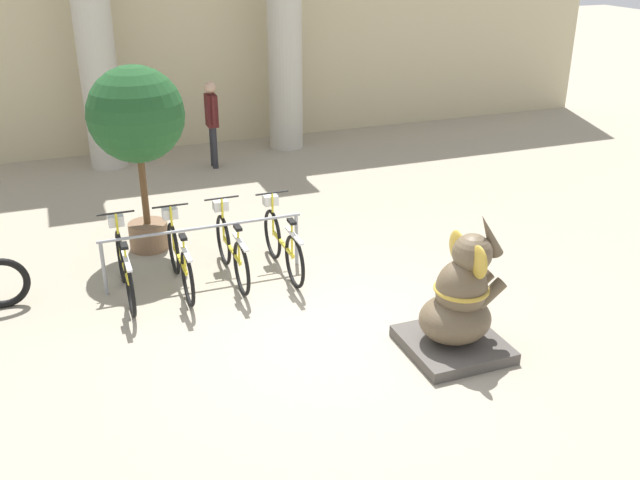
{
  "coord_description": "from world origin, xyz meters",
  "views": [
    {
      "loc": [
        -2.81,
        -6.76,
        4.42
      ],
      "look_at": [
        -0.05,
        0.49,
        1.0
      ],
      "focal_mm": 40.0,
      "sensor_mm": 36.0,
      "label": 1
    }
  ],
  "objects_px": {
    "bicycle_2": "(231,249)",
    "bicycle_1": "(180,258)",
    "elephant_statue": "(459,306)",
    "person_pedestrian": "(212,117)",
    "bicycle_0": "(124,267)",
    "potted_tree": "(137,121)",
    "bicycle_3": "(282,243)"
  },
  "relations": [
    {
      "from": "bicycle_0",
      "to": "elephant_statue",
      "type": "bearing_deg",
      "value": -38.29
    },
    {
      "from": "bicycle_0",
      "to": "bicycle_2",
      "type": "xyz_separation_m",
      "value": [
        1.42,
        0.06,
        0.0
      ]
    },
    {
      "from": "bicycle_0",
      "to": "bicycle_3",
      "type": "bearing_deg",
      "value": 0.29
    },
    {
      "from": "bicycle_0",
      "to": "potted_tree",
      "type": "relative_size",
      "value": 0.63
    },
    {
      "from": "bicycle_0",
      "to": "person_pedestrian",
      "type": "height_order",
      "value": "person_pedestrian"
    },
    {
      "from": "bicycle_2",
      "to": "elephant_statue",
      "type": "height_order",
      "value": "elephant_statue"
    },
    {
      "from": "bicycle_2",
      "to": "elephant_statue",
      "type": "xyz_separation_m",
      "value": [
        1.92,
        -2.7,
        0.14
      ]
    },
    {
      "from": "bicycle_1",
      "to": "elephant_statue",
      "type": "height_order",
      "value": "elephant_statue"
    },
    {
      "from": "bicycle_3",
      "to": "person_pedestrian",
      "type": "distance_m",
      "value": 4.98
    },
    {
      "from": "bicycle_0",
      "to": "bicycle_1",
      "type": "distance_m",
      "value": 0.71
    },
    {
      "from": "elephant_statue",
      "to": "person_pedestrian",
      "type": "xyz_separation_m",
      "value": [
        -1.03,
        7.59,
        0.46
      ]
    },
    {
      "from": "bicycle_0",
      "to": "bicycle_3",
      "type": "distance_m",
      "value": 2.13
    },
    {
      "from": "bicycle_1",
      "to": "bicycle_2",
      "type": "bearing_deg",
      "value": 3.65
    },
    {
      "from": "person_pedestrian",
      "to": "elephant_statue",
      "type": "bearing_deg",
      "value": -82.27
    },
    {
      "from": "bicycle_1",
      "to": "bicycle_2",
      "type": "distance_m",
      "value": 0.71
    },
    {
      "from": "bicycle_0",
      "to": "bicycle_3",
      "type": "xyz_separation_m",
      "value": [
        2.13,
        0.01,
        0.0
      ]
    },
    {
      "from": "bicycle_1",
      "to": "elephant_statue",
      "type": "relative_size",
      "value": 1.03
    },
    {
      "from": "bicycle_0",
      "to": "bicycle_2",
      "type": "distance_m",
      "value": 1.42
    },
    {
      "from": "bicycle_3",
      "to": "bicycle_0",
      "type": "bearing_deg",
      "value": -179.71
    },
    {
      "from": "bicycle_3",
      "to": "elephant_statue",
      "type": "xyz_separation_m",
      "value": [
        1.21,
        -2.65,
        0.14
      ]
    },
    {
      "from": "bicycle_3",
      "to": "potted_tree",
      "type": "height_order",
      "value": "potted_tree"
    },
    {
      "from": "bicycle_1",
      "to": "bicycle_2",
      "type": "relative_size",
      "value": 1.0
    },
    {
      "from": "bicycle_2",
      "to": "bicycle_1",
      "type": "bearing_deg",
      "value": -176.35
    },
    {
      "from": "elephant_statue",
      "to": "potted_tree",
      "type": "relative_size",
      "value": 0.61
    },
    {
      "from": "bicycle_1",
      "to": "potted_tree",
      "type": "relative_size",
      "value": 0.63
    },
    {
      "from": "bicycle_0",
      "to": "potted_tree",
      "type": "bearing_deg",
      "value": 70.74
    },
    {
      "from": "bicycle_1",
      "to": "bicycle_3",
      "type": "height_order",
      "value": "same"
    },
    {
      "from": "elephant_statue",
      "to": "person_pedestrian",
      "type": "bearing_deg",
      "value": 97.73
    },
    {
      "from": "elephant_statue",
      "to": "person_pedestrian",
      "type": "height_order",
      "value": "person_pedestrian"
    },
    {
      "from": "elephant_statue",
      "to": "potted_tree",
      "type": "bearing_deg",
      "value": 124.99
    },
    {
      "from": "bicycle_2",
      "to": "person_pedestrian",
      "type": "relative_size",
      "value": 1.0
    },
    {
      "from": "bicycle_1",
      "to": "bicycle_2",
      "type": "xyz_separation_m",
      "value": [
        0.71,
        0.05,
        0.0
      ]
    }
  ]
}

